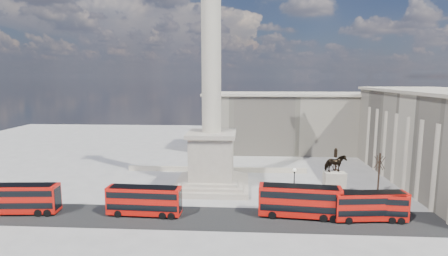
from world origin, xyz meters
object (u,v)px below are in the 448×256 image
Objects in this scene: red_bus_a at (145,200)px; equestrian_statue at (334,181)px; red_bus_b at (300,201)px; pedestrian_standing at (366,207)px; victorian_lamp at (294,184)px; pedestrian_crossing at (299,206)px; nelsons_column at (212,121)px; red_bus_c at (371,206)px; pedestrian_walking at (325,202)px; red_bus_d at (370,206)px; red_bus_e at (21,198)px.

equestrian_statue reaches higher than red_bus_a.
red_bus_b reaches higher than pedestrian_standing.
pedestrian_crossing is at bearing -78.51° from victorian_lamp.
red_bus_b is 1.36× the size of equestrian_statue.
nelsons_column reaches higher than equestrian_statue.
equestrian_statue is (-3.09, 8.88, 0.91)m from red_bus_c.
pedestrian_walking is at bearing 131.23° from red_bus_c.
nelsons_column reaches higher than victorian_lamp.
equestrian_statue reaches higher than red_bus_d.
victorian_lamp is at bearing -155.69° from equestrian_statue.
nelsons_column is at bearing 142.55° from pedestrian_walking.
red_bus_e is 7.20× the size of pedestrian_walking.
red_bus_c is 6.36× the size of pedestrian_crossing.
red_bus_e is (-28.33, -15.00, -10.45)m from nelsons_column.
nelsons_column reaches higher than red_bus_d.
red_bus_b is 1.05× the size of red_bus_e.
red_bus_a is at bearing -172.88° from red_bus_b.
pedestrian_walking is at bearing -121.93° from equestrian_statue.
red_bus_c is at bearing -70.82° from equestrian_statue.
red_bus_a is at bearing -163.65° from equestrian_statue.
red_bus_c is at bearing -54.34° from pedestrian_walking.
red_bus_c is (24.89, -14.38, -10.61)m from nelsons_column.
red_bus_a is 0.92× the size of red_bus_b.
pedestrian_standing is (0.41, 2.88, -1.33)m from red_bus_c.
pedestrian_standing is at bearing -132.21° from pedestrian_crossing.
equestrian_statue is (50.13, 9.50, 0.75)m from red_bus_e.
pedestrian_crossing is (-10.32, 0.00, -0.10)m from pedestrian_standing.
red_bus_a reaches higher than pedestrian_crossing.
pedestrian_crossing is at bearing 3.92° from pedestrian_standing.
red_bus_e is 6.06× the size of pedestrian_standing.
nelsons_column is 25.68× the size of pedestrian_standing.
red_bus_b is (23.64, 0.68, 0.19)m from red_bus_a.
pedestrian_standing is (0.37, 2.59, -1.25)m from red_bus_d.
pedestrian_walking is at bearing 143.70° from red_bus_d.
pedestrian_standing is at bearing 7.25° from red_bus_a.
red_bus_a is 5.87× the size of pedestrian_standing.
pedestrian_standing is (53.63, 3.50, -1.50)m from red_bus_e.
red_bus_d is (33.88, 0.43, -0.19)m from red_bus_a.
pedestrian_walking is (4.72, 4.49, -1.77)m from red_bus_b.
victorian_lamp is at bearing 145.84° from red_bus_c.
red_bus_e is 48.10m from pedestrian_walking.
red_bus_d is at bearing 4.02° from red_bus_b.
red_bus_e is at bearing -171.79° from victorian_lamp.
red_bus_d is (0.04, 0.29, -0.09)m from red_bus_c.
red_bus_a is (-8.95, -14.52, -10.51)m from nelsons_column.
pedestrian_walking is 0.94× the size of pedestrian_crossing.
red_bus_b reaches higher than red_bus_e.
pedestrian_standing is (3.50, -6.00, -2.24)m from equestrian_statue.
pedestrian_walking is (28.36, 5.18, -1.59)m from red_bus_a.
red_bus_a is 34.41m from pedestrian_standing.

